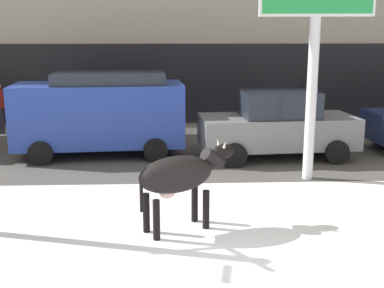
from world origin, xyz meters
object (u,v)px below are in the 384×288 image
(cow_black, at_px, (180,175))
(car_grey_sedan, at_px, (277,125))
(car_blue_van, at_px, (100,112))
(pedestrian_near_billboard, at_px, (109,107))
(pedestrian_far_left, at_px, (0,108))
(pedestrian_by_cars, at_px, (311,106))

(cow_black, height_order, car_grey_sedan, car_grey_sedan)
(car_blue_van, height_order, car_grey_sedan, car_blue_van)
(pedestrian_near_billboard, xyz_separation_m, pedestrian_far_left, (-3.69, 0.00, 0.00))
(car_grey_sedan, bearing_deg, pedestrian_by_cars, 61.84)
(cow_black, distance_m, pedestrian_far_left, 10.57)
(cow_black, relative_size, car_blue_van, 0.39)
(car_grey_sedan, relative_size, pedestrian_near_billboard, 2.50)
(car_grey_sedan, height_order, pedestrian_by_cars, car_grey_sedan)
(car_grey_sedan, height_order, pedestrian_near_billboard, car_grey_sedan)
(pedestrian_by_cars, relative_size, pedestrian_far_left, 1.00)
(cow_black, xyz_separation_m, pedestrian_by_cars, (4.74, 8.73, -0.11))
(cow_black, distance_m, pedestrian_by_cars, 9.94)
(car_blue_van, xyz_separation_m, pedestrian_far_left, (-3.84, 3.19, -0.36))
(pedestrian_by_cars, height_order, pedestrian_far_left, same)
(cow_black, bearing_deg, pedestrian_far_left, 124.26)
(car_blue_van, distance_m, pedestrian_by_cars, 7.56)
(cow_black, height_order, pedestrian_far_left, pedestrian_far_left)
(car_grey_sedan, bearing_deg, cow_black, -118.77)
(pedestrian_by_cars, bearing_deg, car_blue_van, -155.00)
(car_grey_sedan, distance_m, pedestrian_by_cars, 4.18)
(car_blue_van, distance_m, pedestrian_far_left, 5.01)
(car_grey_sedan, xyz_separation_m, pedestrian_near_billboard, (-5.03, 3.69, -0.03))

